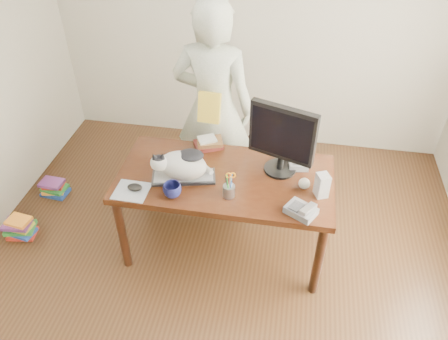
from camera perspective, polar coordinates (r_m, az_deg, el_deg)
The scene contains 18 objects.
room at distance 2.41m, azimuth -2.27°, elevation 1.15°, with size 4.50×4.50×4.50m.
desk at distance 3.40m, azimuth 0.38°, elevation -1.91°, with size 1.60×0.80×0.75m.
keyboard at distance 3.23m, azimuth -5.28°, elevation -0.90°, with size 0.49×0.27×0.03m.
cat at distance 3.15m, azimuth -5.67°, elevation 0.72°, with size 0.45×0.30×0.26m.
monitor at distance 3.12m, azimuth 7.60°, elevation 4.30°, with size 0.48×0.31×0.56m.
pen_cup at distance 3.04m, azimuth 0.66°, elevation -2.59°, with size 0.10×0.10×0.21m.
mousepad at distance 3.18m, azimuth -11.99°, elevation -2.69°, with size 0.25×0.22×0.01m.
mouse at distance 3.17m, azimuth -11.58°, elevation -2.20°, with size 0.11×0.07×0.04m.
coffee_mug at distance 3.07m, azimuth -6.78°, elevation -2.63°, with size 0.13×0.13×0.10m, color #0D0F35.
phone at distance 2.98m, azimuth 10.11°, elevation -5.19°, with size 0.24×0.22×0.09m.
speaker at distance 3.10m, azimuth 12.69°, elevation -1.95°, with size 0.11×0.11×0.18m.
baseball at distance 3.17m, azimuth 10.44°, elevation -1.74°, with size 0.08×0.08×0.08m.
book_stack at distance 3.52m, azimuth -2.00°, elevation 3.56°, with size 0.27×0.24×0.08m.
calculator at distance 3.38m, azimuth 9.61°, elevation 1.09°, with size 0.17×0.21×0.06m.
person at distance 3.67m, azimuth -1.36°, elevation 7.94°, with size 0.68×0.45×1.87m, color white.
held_book at distance 3.46m, azimuth -1.94°, elevation 8.14°, with size 0.18×0.12×0.25m.
book_pile_a at distance 4.16m, azimuth -25.08°, elevation -6.84°, with size 0.27×0.22×0.18m.
book_pile_b at distance 4.48m, azimuth -21.31°, elevation -2.17°, with size 0.26×0.20×0.15m.
Camera 1 is at (0.42, -1.85, 2.82)m, focal length 35.00 mm.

